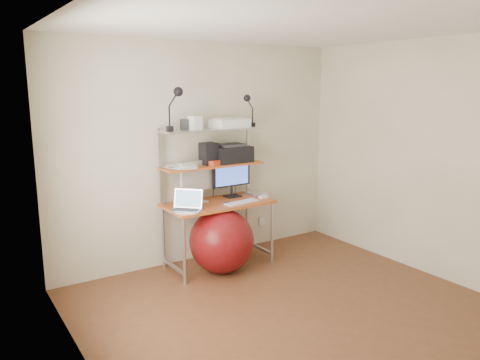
# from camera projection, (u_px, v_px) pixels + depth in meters

# --- Properties ---
(room) EXTENTS (3.60, 3.60, 3.60)m
(room) POSITION_uv_depth(u_px,v_px,m) (305.00, 178.00, 3.92)
(room) COLOR brown
(room) RESTS_ON ground
(computer_desk) EXTENTS (1.20, 0.60, 1.57)m
(computer_desk) POSITION_uv_depth(u_px,v_px,m) (215.00, 182.00, 5.21)
(computer_desk) COLOR #C05625
(computer_desk) RESTS_ON ground
(desktop) EXTENTS (1.20, 0.60, 0.00)m
(desktop) POSITION_uv_depth(u_px,v_px,m) (218.00, 202.00, 5.20)
(desktop) COLOR #C05625
(desktop) RESTS_ON computer_desk
(mid_shelf) EXTENTS (1.18, 0.34, 0.00)m
(mid_shelf) POSITION_uv_depth(u_px,v_px,m) (212.00, 164.00, 5.23)
(mid_shelf) COLOR #C05625
(mid_shelf) RESTS_ON computer_desk
(top_shelf) EXTENTS (1.18, 0.34, 0.00)m
(top_shelf) POSITION_uv_depth(u_px,v_px,m) (212.00, 128.00, 5.15)
(top_shelf) COLOR #B8B7BD
(top_shelf) RESTS_ON computer_desk
(floor) EXTENTS (3.60, 3.60, 0.00)m
(floor) POSITION_uv_depth(u_px,v_px,m) (301.00, 316.00, 4.17)
(floor) COLOR brown
(floor) RESTS_ON ground
(wall_outlet) EXTENTS (0.08, 0.01, 0.12)m
(wall_outlet) POSITION_uv_depth(u_px,v_px,m) (262.00, 221.00, 6.03)
(wall_outlet) COLOR white
(wall_outlet) RESTS_ON room
(monitor_silver) EXTENTS (0.44, 0.21, 0.50)m
(monitor_silver) POSITION_uv_depth(u_px,v_px,m) (196.00, 179.00, 5.15)
(monitor_silver) COLOR silver
(monitor_silver) RESTS_ON desktop
(monitor_black) EXTENTS (0.50, 0.14, 0.50)m
(monitor_black) POSITION_uv_depth(u_px,v_px,m) (232.00, 176.00, 5.42)
(monitor_black) COLOR black
(monitor_black) RESTS_ON desktop
(laptop) EXTENTS (0.39, 0.39, 0.27)m
(laptop) POSITION_uv_depth(u_px,v_px,m) (187.00, 206.00, 4.87)
(laptop) COLOR silver
(laptop) RESTS_ON desktop
(keyboard) EXTENTS (0.42, 0.16, 0.01)m
(keyboard) POSITION_uv_depth(u_px,v_px,m) (242.00, 202.00, 5.18)
(keyboard) COLOR white
(keyboard) RESTS_ON desktop
(mouse) EXTENTS (0.10, 0.07, 0.03)m
(mouse) POSITION_uv_depth(u_px,v_px,m) (263.00, 197.00, 5.40)
(mouse) COLOR white
(mouse) RESTS_ON desktop
(mac_mini) EXTENTS (0.22, 0.22, 0.04)m
(mac_mini) POSITION_uv_depth(u_px,v_px,m) (255.00, 193.00, 5.54)
(mac_mini) COLOR silver
(mac_mini) RESTS_ON desktop
(phone) EXTENTS (0.07, 0.12, 0.01)m
(phone) POSITION_uv_depth(u_px,v_px,m) (230.00, 203.00, 5.13)
(phone) COLOR black
(phone) RESTS_ON desktop
(printer) EXTENTS (0.45, 0.31, 0.21)m
(printer) POSITION_uv_depth(u_px,v_px,m) (231.00, 153.00, 5.37)
(printer) COLOR black
(printer) RESTS_ON mid_shelf
(nas_cube) EXTENTS (0.18, 0.18, 0.24)m
(nas_cube) POSITION_uv_depth(u_px,v_px,m) (209.00, 154.00, 5.19)
(nas_cube) COLOR black
(nas_cube) RESTS_ON mid_shelf
(red_box) EXTENTS (0.23, 0.18, 0.05)m
(red_box) POSITION_uv_depth(u_px,v_px,m) (215.00, 162.00, 5.18)
(red_box) COLOR #B5351D
(red_box) RESTS_ON mid_shelf
(scanner) EXTENTS (0.43, 0.30, 0.11)m
(scanner) POSITION_uv_depth(u_px,v_px,m) (230.00, 123.00, 5.27)
(scanner) COLOR white
(scanner) RESTS_ON top_shelf
(box_white) EXTENTS (0.15, 0.13, 0.14)m
(box_white) POSITION_uv_depth(u_px,v_px,m) (195.00, 123.00, 5.00)
(box_white) COLOR white
(box_white) RESTS_ON top_shelf
(box_grey) EXTENTS (0.13, 0.13, 0.11)m
(box_grey) POSITION_uv_depth(u_px,v_px,m) (186.00, 124.00, 5.02)
(box_grey) COLOR #2D2E30
(box_grey) RESTS_ON top_shelf
(clip_lamp_left) EXTENTS (0.18, 0.10, 0.45)m
(clip_lamp_left) POSITION_uv_depth(u_px,v_px,m) (176.00, 99.00, 4.78)
(clip_lamp_left) COLOR black
(clip_lamp_left) RESTS_ON top_shelf
(clip_lamp_right) EXTENTS (0.15, 0.08, 0.37)m
(clip_lamp_right) POSITION_uv_depth(u_px,v_px,m) (248.00, 103.00, 5.30)
(clip_lamp_right) COLOR black
(clip_lamp_right) RESTS_ON top_shelf
(exercise_ball) EXTENTS (0.71, 0.71, 0.71)m
(exercise_ball) POSITION_uv_depth(u_px,v_px,m) (222.00, 241.00, 5.09)
(exercise_ball) COLOR maroon
(exercise_ball) RESTS_ON floor
(paper_stack) EXTENTS (0.34, 0.40, 0.02)m
(paper_stack) POSITION_uv_depth(u_px,v_px,m) (182.00, 166.00, 5.02)
(paper_stack) COLOR white
(paper_stack) RESTS_ON mid_shelf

